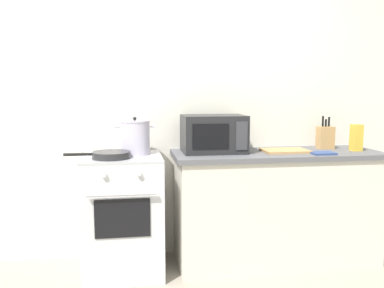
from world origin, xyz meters
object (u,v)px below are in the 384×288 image
stove (123,214)px  pasta_box (356,138)px  microwave (213,134)px  oven_mitt (323,153)px  frying_pan (111,155)px  cutting_board (285,151)px  stock_pot (135,137)px  knife_block (325,137)px

stove → pasta_box: 2.00m
microwave → oven_mitt: (0.83, -0.24, -0.14)m
microwave → frying_pan: bearing=-166.8°
stove → oven_mitt: size_ratio=5.11×
cutting_board → oven_mitt: cutting_board is taller
stock_pot → cutting_board: bearing=-3.2°
cutting_board → stove: bearing=-180.0°
stock_pot → cutting_board: stock_pot is taller
frying_pan → microwave: bearing=13.2°
stove → microwave: size_ratio=1.84×
microwave → cutting_board: bearing=-7.7°
stove → stock_pot: bearing=34.0°
stock_pot → cutting_board: 1.21m
stock_pot → microwave: 0.63m
stove → frying_pan: bearing=-126.2°
frying_pan → cutting_board: (1.39, 0.11, -0.02)m
cutting_board → oven_mitt: (0.25, -0.16, -0.00)m
cutting_board → oven_mitt: size_ratio=2.00×
frying_pan → stock_pot: bearing=44.4°
frying_pan → pasta_box: (1.99, 0.08, 0.08)m
knife_block → oven_mitt: size_ratio=1.56×
cutting_board → stock_pot: bearing=176.8°
stove → pasta_box: (1.91, -0.03, 0.57)m
pasta_box → stock_pot: bearing=176.9°
pasta_box → oven_mitt: size_ratio=1.22×
microwave → oven_mitt: 0.87m
stove → microwave: 0.95m
stove → microwave: (0.73, 0.08, 0.61)m
stove → knife_block: (1.73, 0.14, 0.56)m
stove → frying_pan: (-0.08, -0.11, 0.48)m
cutting_board → knife_block: bearing=18.6°
stock_pot → stove: bearing=-146.0°
microwave → cutting_board: (0.58, -0.08, -0.14)m
knife_block → pasta_box: bearing=-42.3°
stock_pot → oven_mitt: stock_pot is taller
oven_mitt → stove: bearing=174.2°
cutting_board → knife_block: (0.42, 0.14, 0.09)m
frying_pan → knife_block: bearing=7.9°
stock_pot → oven_mitt: bearing=-8.9°
stock_pot → oven_mitt: (1.45, -0.23, -0.13)m
frying_pan → knife_block: knife_block is taller
stock_pot → pasta_box: 1.81m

